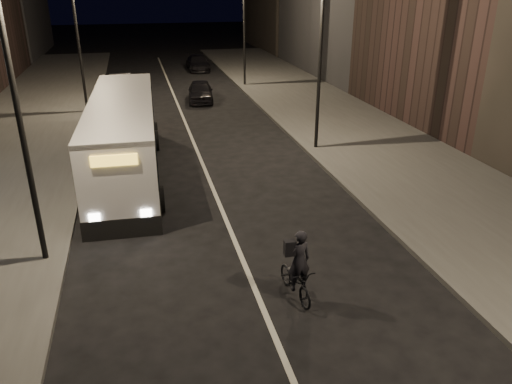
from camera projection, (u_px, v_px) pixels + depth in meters
ground at (267, 317)px, 12.20m from camera, size 180.00×180.00×0.00m
sidewalk_right at (354, 133)px, 26.51m from camera, size 7.00×70.00×0.16m
sidewalk_left at (10, 158)px, 22.85m from camera, size 7.00×70.00×0.16m
streetlight_right_mid at (316, 35)px, 21.96m from camera, size 1.20×0.44×8.12m
streetlight_right_far at (241, 13)px, 36.26m from camera, size 1.20×0.44×8.12m
streetlight_left_near at (23, 77)px, 12.51m from camera, size 1.20×0.44×8.12m
streetlight_left_far at (80, 22)px, 28.60m from camera, size 1.20×0.44×8.12m
city_bus at (124, 135)px, 20.51m from camera, size 3.07×11.87×3.17m
cyclist_on_bicycle at (297, 275)px, 12.72m from camera, size 0.84×1.81×2.01m
car_near at (200, 91)px, 33.48m from camera, size 2.05×4.13×1.35m
car_mid at (121, 83)px, 36.12m from camera, size 1.68×4.34×1.41m
car_far at (198, 63)px, 44.91m from camera, size 1.82×4.47×1.30m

